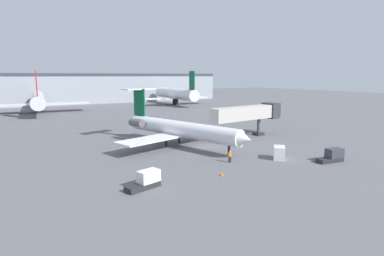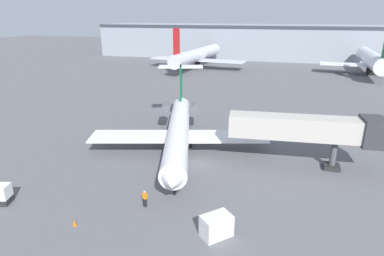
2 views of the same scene
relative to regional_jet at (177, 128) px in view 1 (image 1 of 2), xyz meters
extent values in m
cube|color=#5B5B60|center=(3.06, -3.27, -3.12)|extent=(400.00, 400.00, 0.10)
cylinder|color=white|center=(0.25, -0.87, -0.07)|extent=(9.31, 24.46, 2.71)
cone|color=white|center=(3.81, -13.50, -0.07)|extent=(3.07, 2.82, 2.57)
cone|color=white|center=(-3.35, 11.86, -0.07)|extent=(2.92, 3.13, 2.30)
cube|color=white|center=(5.93, 1.78, -1.12)|extent=(11.55, 7.16, 0.24)
cube|color=white|center=(-5.99, -1.59, -1.12)|extent=(11.55, 7.16, 0.24)
cylinder|color=#595960|center=(-0.12, 8.72, 0.33)|extent=(2.31, 3.49, 1.50)
cylinder|color=#595960|center=(-4.46, 7.49, 0.33)|extent=(2.31, 3.49, 1.50)
cube|color=#0C5933|center=(-2.83, 10.03, 3.92)|extent=(1.10, 3.14, 5.27)
cube|color=white|center=(-2.83, 10.03, 6.46)|extent=(7.20, 4.16, 0.20)
cylinder|color=black|center=(3.05, -10.80, -2.25)|extent=(0.36, 0.36, 1.65)
cylinder|color=black|center=(1.24, 1.49, -2.25)|extent=(0.36, 0.36, 1.65)
cylinder|color=black|center=(-1.84, 0.62, -2.25)|extent=(0.36, 0.36, 1.65)
cube|color=#B7B2A8|center=(14.93, -0.62, 1.79)|extent=(16.38, 4.11, 2.60)
cube|color=#333338|center=(22.60, 0.11, 1.79)|extent=(2.69, 3.41, 3.20)
cylinder|color=#4C4C51|center=(18.97, -0.24, -1.29)|extent=(0.70, 0.70, 3.56)
cube|color=#262626|center=(18.97, -0.24, -2.82)|extent=(1.80, 1.80, 0.50)
cube|color=black|center=(1.06, -13.57, -2.65)|extent=(0.38, 0.33, 0.85)
cube|color=orange|center=(1.06, -13.57, -1.92)|extent=(0.46, 0.38, 0.60)
sphere|color=tan|center=(1.06, -13.57, -1.50)|extent=(0.24, 0.24, 0.24)
cube|color=#262628|center=(13.29, -20.83, -2.77)|extent=(4.16, 1.95, 0.60)
cube|color=#333842|center=(14.08, -20.95, -1.82)|extent=(2.57, 1.73, 1.30)
cube|color=#262628|center=(-13.57, -17.08, -2.77)|extent=(4.23, 2.39, 0.60)
cube|color=white|center=(-12.80, -16.88, -1.82)|extent=(2.68, 1.97, 1.30)
cube|color=silver|center=(8.40, -15.89, -2.14)|extent=(2.84, 2.84, 1.86)
cone|color=orange|center=(-3.59, -17.94, -2.80)|extent=(0.36, 0.36, 0.55)
cube|color=#8C939E|center=(3.06, 102.09, 3.46)|extent=(134.58, 25.20, 13.06)
cube|color=#333842|center=(3.06, 89.69, 9.39)|extent=(134.58, 0.60, 1.20)
cylinder|color=silver|center=(-15.34, 67.18, 1.37)|extent=(7.64, 38.23, 4.09)
cube|color=red|center=(-16.94, 50.25, 6.91)|extent=(0.67, 4.01, 7.00)
cube|color=silver|center=(-15.34, 67.18, -0.27)|extent=(32.35, 8.97, 0.30)
cube|color=black|center=(-15.34, 67.18, -1.87)|extent=(1.20, 2.80, 2.40)
cylinder|color=silver|center=(37.18, 69.40, 1.52)|extent=(6.22, 33.65, 4.40)
cube|color=#0C5933|center=(36.38, 54.69, 7.22)|extent=(0.52, 4.01, 7.00)
cube|color=silver|center=(37.18, 69.40, -0.27)|extent=(28.39, 7.53, 0.30)
cube|color=black|center=(37.18, 69.40, -1.87)|extent=(1.20, 2.80, 2.40)
camera|label=1|loc=(-26.01, -47.73, 9.05)|focal=29.55mm
camera|label=2|loc=(12.51, -37.65, 14.14)|focal=30.16mm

